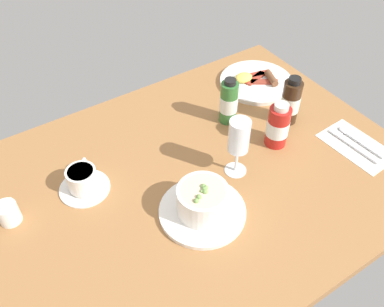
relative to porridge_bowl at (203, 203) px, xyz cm
name	(u,v)px	position (x,y,z in cm)	size (l,w,h in cm)	color
ground_plane	(201,177)	(7.08, 11.03, -5.39)	(110.00, 84.00, 3.00)	#9E6B3D
porridge_bowl	(203,203)	(0.00, 0.00, 0.00)	(21.09, 21.09, 9.23)	white
cutlery_setting	(356,144)	(49.62, -4.11, -3.64)	(13.27, 20.61, 0.90)	white
coffee_cup	(83,181)	(-20.72, 22.83, -0.87)	(12.88, 12.88, 6.66)	white
creamer_jug	(8,213)	(-39.20, 23.28, -1.13)	(5.75, 5.61, 5.92)	white
wine_glass	(239,138)	(15.26, 6.78, 7.68)	(5.83, 5.83, 17.00)	white
sauce_bottle_brown	(290,102)	(40.75, 14.74, 3.06)	(5.51, 5.51, 15.15)	#382314
sauce_bottle_red	(278,126)	(31.16, 9.18, 2.39)	(6.15, 6.15, 13.75)	#B21E19
sauce_bottle_green	(229,102)	(25.86, 24.58, 2.84)	(5.26, 5.26, 14.58)	#337233
breakfast_plate	(256,81)	(44.95, 34.38, -2.96)	(24.10, 24.10, 3.70)	white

